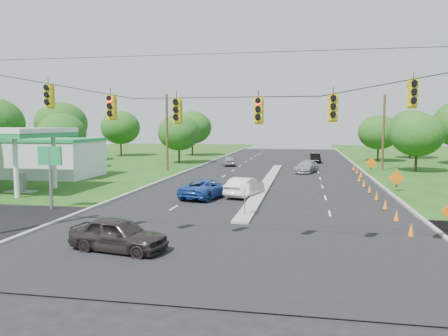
% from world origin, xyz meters
% --- Properties ---
extents(ground, '(160.00, 160.00, 0.00)m').
position_xyz_m(ground, '(0.00, 0.00, 0.00)').
color(ground, black).
rests_on(ground, ground).
extents(cross_street, '(160.00, 14.00, 0.02)m').
position_xyz_m(cross_street, '(0.00, 0.00, 0.00)').
color(cross_street, black).
rests_on(cross_street, ground).
extents(curb_left, '(0.25, 110.00, 0.16)m').
position_xyz_m(curb_left, '(-10.10, 30.00, 0.00)').
color(curb_left, gray).
rests_on(curb_left, ground).
extents(curb_right, '(0.25, 110.00, 0.16)m').
position_xyz_m(curb_right, '(10.10, 30.00, 0.00)').
color(curb_right, gray).
rests_on(curb_right, ground).
extents(median, '(1.00, 34.00, 0.18)m').
position_xyz_m(median, '(0.00, 21.00, 0.00)').
color(median, gray).
rests_on(median, ground).
extents(median_sign, '(0.55, 0.06, 2.05)m').
position_xyz_m(median_sign, '(0.00, 6.00, 1.46)').
color(median_sign, gray).
rests_on(median_sign, ground).
extents(signal_span, '(25.60, 0.32, 9.00)m').
position_xyz_m(signal_span, '(-0.05, -1.00, 4.97)').
color(signal_span, '#422D1C').
rests_on(signal_span, ground).
extents(utility_pole_far_left, '(0.28, 0.28, 9.00)m').
position_xyz_m(utility_pole_far_left, '(-12.50, 30.00, 4.50)').
color(utility_pole_far_left, '#422D1C').
rests_on(utility_pole_far_left, ground).
extents(utility_pole_far_right, '(0.28, 0.28, 9.00)m').
position_xyz_m(utility_pole_far_right, '(12.50, 35.00, 4.50)').
color(utility_pole_far_right, '#422D1C').
rests_on(utility_pole_far_right, ground).
extents(gas_station, '(18.40, 19.70, 5.20)m').
position_xyz_m(gas_station, '(-23.64, 20.24, 2.58)').
color(gas_station, white).
rests_on(gas_station, ground).
extents(cone_0, '(0.32, 0.32, 0.70)m').
position_xyz_m(cone_0, '(8.58, 3.00, 0.35)').
color(cone_0, orange).
rests_on(cone_0, ground).
extents(cone_1, '(0.32, 0.32, 0.70)m').
position_xyz_m(cone_1, '(8.58, 6.50, 0.35)').
color(cone_1, orange).
rests_on(cone_1, ground).
extents(cone_2, '(0.32, 0.32, 0.70)m').
position_xyz_m(cone_2, '(8.58, 10.00, 0.35)').
color(cone_2, orange).
rests_on(cone_2, ground).
extents(cone_3, '(0.32, 0.32, 0.70)m').
position_xyz_m(cone_3, '(8.58, 13.50, 0.35)').
color(cone_3, orange).
rests_on(cone_3, ground).
extents(cone_4, '(0.32, 0.32, 0.70)m').
position_xyz_m(cone_4, '(8.58, 17.00, 0.35)').
color(cone_4, orange).
rests_on(cone_4, ground).
extents(cone_5, '(0.32, 0.32, 0.70)m').
position_xyz_m(cone_5, '(8.58, 20.50, 0.35)').
color(cone_5, orange).
rests_on(cone_5, ground).
extents(cone_6, '(0.32, 0.32, 0.70)m').
position_xyz_m(cone_6, '(8.58, 24.00, 0.35)').
color(cone_6, orange).
rests_on(cone_6, ground).
extents(cone_7, '(0.32, 0.32, 0.70)m').
position_xyz_m(cone_7, '(9.18, 27.50, 0.35)').
color(cone_7, orange).
rests_on(cone_7, ground).
extents(cone_8, '(0.32, 0.32, 0.70)m').
position_xyz_m(cone_8, '(9.18, 31.00, 0.35)').
color(cone_8, orange).
rests_on(cone_8, ground).
extents(cone_9, '(0.32, 0.32, 0.70)m').
position_xyz_m(cone_9, '(9.18, 34.50, 0.35)').
color(cone_9, orange).
rests_on(cone_9, ground).
extents(work_sign_1, '(1.27, 0.58, 1.37)m').
position_xyz_m(work_sign_1, '(10.80, 18.00, 1.09)').
color(work_sign_1, black).
rests_on(work_sign_1, ground).
extents(work_sign_2, '(1.27, 0.58, 1.37)m').
position_xyz_m(work_sign_2, '(10.80, 32.00, 1.09)').
color(work_sign_2, black).
rests_on(work_sign_2, ground).
extents(tree_2, '(5.88, 5.88, 6.86)m').
position_xyz_m(tree_2, '(-26.00, 30.00, 4.34)').
color(tree_2, black).
rests_on(tree_2, ground).
extents(tree_3, '(7.56, 7.56, 8.82)m').
position_xyz_m(tree_3, '(-32.00, 40.00, 5.58)').
color(tree_3, black).
rests_on(tree_3, ground).
extents(tree_4, '(6.72, 6.72, 7.84)m').
position_xyz_m(tree_4, '(-28.00, 52.00, 4.96)').
color(tree_4, black).
rests_on(tree_4, ground).
extents(tree_5, '(5.88, 5.88, 6.86)m').
position_xyz_m(tree_5, '(-14.00, 40.00, 4.34)').
color(tree_5, black).
rests_on(tree_5, ground).
extents(tree_6, '(6.72, 6.72, 7.84)m').
position_xyz_m(tree_6, '(-16.00, 55.00, 4.96)').
color(tree_6, black).
rests_on(tree_6, ground).
extents(tree_9, '(5.88, 5.88, 6.86)m').
position_xyz_m(tree_9, '(16.00, 34.00, 4.34)').
color(tree_9, black).
rests_on(tree_9, ground).
extents(tree_11, '(6.72, 6.72, 7.84)m').
position_xyz_m(tree_11, '(20.00, 55.00, 4.96)').
color(tree_11, black).
rests_on(tree_11, ground).
extents(tree_12, '(5.88, 5.88, 6.86)m').
position_xyz_m(tree_12, '(14.00, 48.00, 4.34)').
color(tree_12, black).
rests_on(tree_12, ground).
extents(black_sedan, '(4.58, 2.48, 1.48)m').
position_xyz_m(black_sedan, '(-4.41, -1.86, 0.74)').
color(black_sedan, '#292323').
rests_on(black_sedan, ground).
extents(white_sedan, '(2.70, 4.73, 1.48)m').
position_xyz_m(white_sedan, '(-1.05, 13.58, 0.74)').
color(white_sedan, white).
rests_on(white_sedan, ground).
extents(blue_pickup, '(3.67, 5.59, 1.43)m').
position_xyz_m(blue_pickup, '(-3.76, 12.41, 0.71)').
color(blue_pickup, '#1F4398').
rests_on(blue_pickup, ground).
extents(silver_car_far, '(3.13, 4.97, 1.34)m').
position_xyz_m(silver_car_far, '(3.64, 31.37, 0.67)').
color(silver_car_far, '#92949D').
rests_on(silver_car_far, ground).
extents(silver_car_oncoming, '(2.60, 4.14, 1.31)m').
position_xyz_m(silver_car_oncoming, '(-6.58, 38.07, 0.66)').
color(silver_car_oncoming, gray).
rests_on(silver_car_oncoming, ground).
extents(dark_car_receding, '(1.59, 4.03, 1.30)m').
position_xyz_m(dark_car_receding, '(4.90, 45.06, 0.65)').
color(dark_car_receding, black).
rests_on(dark_car_receding, ground).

